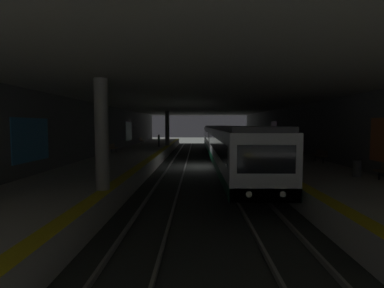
# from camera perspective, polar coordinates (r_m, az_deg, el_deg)

# --- Properties ---
(ground_plane) EXTENTS (120.00, 120.00, 0.00)m
(ground_plane) POSITION_cam_1_polar(r_m,az_deg,el_deg) (25.58, 2.00, -4.54)
(ground_plane) COLOR #2D302D
(track_left) EXTENTS (60.00, 1.53, 0.16)m
(track_left) POSITION_cam_1_polar(r_m,az_deg,el_deg) (25.70, 6.93, -4.34)
(track_left) COLOR gray
(track_left) RESTS_ON ground
(track_right) EXTENTS (60.00, 1.53, 0.16)m
(track_right) POSITION_cam_1_polar(r_m,az_deg,el_deg) (25.62, -2.94, -4.35)
(track_right) COLOR gray
(track_right) RESTS_ON ground
(platform_left) EXTENTS (60.00, 5.30, 1.06)m
(platform_left) POSITION_cam_1_polar(r_m,az_deg,el_deg) (26.45, 16.36, -3.27)
(platform_left) COLOR beige
(platform_left) RESTS_ON ground
(platform_right) EXTENTS (60.00, 5.30, 1.06)m
(platform_right) POSITION_cam_1_polar(r_m,az_deg,el_deg) (26.22, -12.48, -3.26)
(platform_right) COLOR beige
(platform_right) RESTS_ON ground
(wall_left) EXTENTS (60.00, 0.56, 5.60)m
(wall_left) POSITION_cam_1_polar(r_m,az_deg,el_deg) (27.19, 22.36, 1.60)
(wall_left) COLOR slate
(wall_left) RESTS_ON ground
(wall_right) EXTENTS (60.00, 0.56, 5.60)m
(wall_right) POSITION_cam_1_polar(r_m,az_deg,el_deg) (26.86, -18.58, 1.67)
(wall_right) COLOR slate
(wall_right) RESTS_ON ground
(ceiling_slab) EXTENTS (60.00, 19.40, 0.40)m
(ceiling_slab) POSITION_cam_1_polar(r_m,az_deg,el_deg) (25.39, 2.03, 8.52)
(ceiling_slab) COLOR #ADAAA3
(ceiling_slab) RESTS_ON wall_left
(pillar_near) EXTENTS (0.56, 0.56, 4.55)m
(pillar_near) POSITION_cam_1_polar(r_m,az_deg,el_deg) (12.16, -17.69, 1.79)
(pillar_near) COLOR gray
(pillar_near) RESTS_ON platform_right
(pillar_far) EXTENTS (0.56, 0.56, 4.55)m
(pillar_far) POSITION_cam_1_polar(r_m,az_deg,el_deg) (37.41, -5.00, 3.20)
(pillar_far) COLOR gray
(pillar_far) RESTS_ON platform_right
(metro_train) EXTENTS (36.25, 2.83, 3.49)m
(metro_train) POSITION_cam_1_polar(r_m,az_deg,el_deg) (29.10, 6.22, 0.46)
(metro_train) COLOR silver
(metro_train) RESTS_ON track_left
(bench_left_mid) EXTENTS (1.70, 0.47, 0.86)m
(bench_left_mid) POSITION_cam_1_polar(r_m,az_deg,el_deg) (22.65, 24.39, -1.95)
(bench_left_mid) COLOR #262628
(bench_left_mid) RESTS_ON platform_left
(bench_left_far) EXTENTS (1.70, 0.47, 0.86)m
(bench_left_far) POSITION_cam_1_polar(r_m,az_deg,el_deg) (36.94, 15.06, 0.36)
(bench_left_far) COLOR #262628
(bench_left_far) RESTS_ON platform_left
(bench_right_near) EXTENTS (1.70, 0.47, 0.86)m
(bench_right_near) POSITION_cam_1_polar(r_m,az_deg,el_deg) (25.62, -17.40, -1.15)
(bench_right_near) COLOR #262628
(bench_right_near) RESTS_ON platform_right
(bench_right_mid) EXTENTS (1.70, 0.47, 0.86)m
(bench_right_mid) POSITION_cam_1_polar(r_m,az_deg,el_deg) (28.30, -15.61, -0.66)
(bench_right_mid) COLOR #262628
(bench_right_mid) RESTS_ON platform_right
(bench_right_far) EXTENTS (1.70, 0.47, 0.86)m
(bench_right_far) POSITION_cam_1_polar(r_m,az_deg,el_deg) (41.97, -10.12, 0.83)
(bench_right_far) COLOR #262628
(bench_right_far) RESTS_ON platform_right
(person_waiting_near) EXTENTS (0.60, 0.22, 1.53)m
(person_waiting_near) POSITION_cam_1_polar(r_m,az_deg,el_deg) (35.07, -6.69, 0.78)
(person_waiting_near) COLOR #262626
(person_waiting_near) RESTS_ON platform_right
(person_walking_mid) EXTENTS (0.60, 0.22, 1.63)m
(person_walking_mid) POSITION_cam_1_polar(r_m,az_deg,el_deg) (29.82, 15.23, 0.25)
(person_walking_mid) COLOR #2C2C2C
(person_walking_mid) RESTS_ON platform_left
(suitcase_rolling) EXTENTS (0.38, 0.20, 0.92)m
(suitcase_rolling) POSITION_cam_1_polar(r_m,az_deg,el_deg) (29.97, 14.93, -0.81)
(suitcase_rolling) COLOR navy
(suitcase_rolling) RESTS_ON platform_left
(trash_bin) EXTENTS (0.44, 0.44, 0.85)m
(trash_bin) POSITION_cam_1_polar(r_m,az_deg,el_deg) (16.96, 30.21, -4.30)
(trash_bin) COLOR #595B5E
(trash_bin) RESTS_ON platform_left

